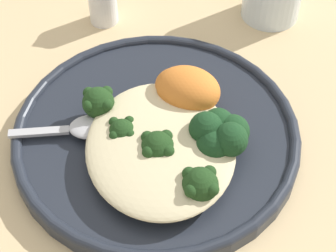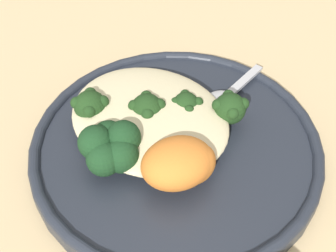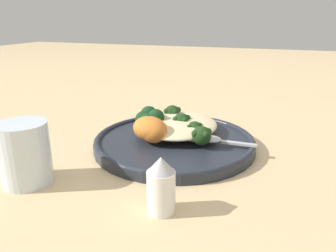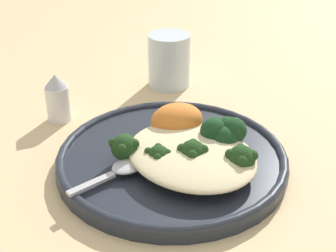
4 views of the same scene
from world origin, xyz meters
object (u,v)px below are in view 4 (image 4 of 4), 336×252
object	(u,v)px
quinoa_mound	(191,154)
broccoli_stalk_1	(165,152)
broccoli_stalk_2	(189,150)
spoon	(124,168)
broccoli_stalk_0	(134,146)
sweet_potato_chunk_1	(178,119)
plate	(172,158)
sweet_potato_chunk_0	(166,120)
broccoli_stalk_3	(230,156)
salt_shaker	(57,98)
water_glass	(169,60)
kale_tuft	(223,132)

from	to	relation	value
quinoa_mound	broccoli_stalk_1	world-z (taller)	broccoli_stalk_1
broccoli_stalk_2	spoon	size ratio (longest dim) A/B	0.77
broccoli_stalk_0	sweet_potato_chunk_1	world-z (taller)	sweet_potato_chunk_1
quinoa_mound	plate	bearing A→B (deg)	3.65
broccoli_stalk_2	sweet_potato_chunk_0	distance (m)	0.08
broccoli_stalk_3	salt_shaker	size ratio (longest dim) A/B	1.56
broccoli_stalk_3	plate	bearing A→B (deg)	-169.67
sweet_potato_chunk_0	water_glass	distance (m)	0.21
plate	quinoa_mound	bearing A→B (deg)	-176.35
plate	water_glass	distance (m)	0.26
plate	broccoli_stalk_2	world-z (taller)	broccoli_stalk_2
kale_tuft	broccoli_stalk_1	bearing A→B (deg)	75.89
plate	kale_tuft	distance (m)	0.07
quinoa_mound	spoon	xyz separation A→B (m)	(0.04, 0.07, -0.01)
kale_tuft	broccoli_stalk_3	bearing A→B (deg)	145.28
broccoli_stalk_0	broccoli_stalk_3	xyz separation A→B (m)	(-0.09, -0.08, 0.00)
sweet_potato_chunk_1	water_glass	size ratio (longest dim) A/B	0.74
salt_shaker	quinoa_mound	bearing A→B (deg)	-167.23
sweet_potato_chunk_1	water_glass	world-z (taller)	water_glass
broccoli_stalk_2	broccoli_stalk_3	xyz separation A→B (m)	(-0.04, -0.03, 0.00)
plate	sweet_potato_chunk_1	bearing A→B (deg)	-49.12
spoon	water_glass	world-z (taller)	water_glass
quinoa_mound	broccoli_stalk_2	size ratio (longest dim) A/B	2.09
quinoa_mound	water_glass	xyz separation A→B (m)	(0.23, -0.16, 0.01)
broccoli_stalk_2	plate	bearing A→B (deg)	-157.79
broccoli_stalk_1	broccoli_stalk_2	world-z (taller)	broccoli_stalk_2
broccoli_stalk_2	spoon	xyz separation A→B (m)	(0.03, 0.07, -0.01)
sweet_potato_chunk_1	broccoli_stalk_2	bearing A→B (deg)	151.29
broccoli_stalk_1	kale_tuft	size ratio (longest dim) A/B	1.49
broccoli_stalk_1	sweet_potato_chunk_0	size ratio (longest dim) A/B	2.03
water_glass	spoon	bearing A→B (deg)	130.22
sweet_potato_chunk_0	sweet_potato_chunk_1	bearing A→B (deg)	-134.76
water_glass	broccoli_stalk_2	bearing A→B (deg)	145.41
broccoli_stalk_3	sweet_potato_chunk_0	size ratio (longest dim) A/B	2.65
quinoa_mound	salt_shaker	world-z (taller)	salt_shaker
quinoa_mound	kale_tuft	bearing A→B (deg)	-86.22
broccoli_stalk_1	kale_tuft	xyz separation A→B (m)	(-0.02, -0.08, 0.01)
broccoli_stalk_0	broccoli_stalk_2	bearing A→B (deg)	147.99
broccoli_stalk_1	broccoli_stalk_2	distance (m)	0.03
sweet_potato_chunk_1	sweet_potato_chunk_0	bearing A→B (deg)	45.24
sweet_potato_chunk_0	broccoli_stalk_1	bearing A→B (deg)	139.44
broccoli_stalk_0	spoon	size ratio (longest dim) A/B	1.06
sweet_potato_chunk_1	broccoli_stalk_1	bearing A→B (deg)	126.11
quinoa_mound	spoon	bearing A→B (deg)	64.06
quinoa_mound	sweet_potato_chunk_1	xyz separation A→B (m)	(0.06, -0.03, 0.01)
sweet_potato_chunk_0	salt_shaker	size ratio (longest dim) A/B	0.59
kale_tuft	broccoli_stalk_0	bearing A→B (deg)	64.29
broccoli_stalk_3	spoon	xyz separation A→B (m)	(0.07, 0.10, -0.01)
kale_tuft	salt_shaker	xyz separation A→B (m)	(0.24, 0.11, -0.01)
sweet_potato_chunk_0	kale_tuft	bearing A→B (deg)	-153.68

